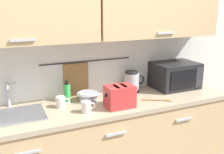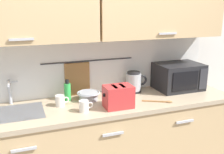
{
  "view_description": "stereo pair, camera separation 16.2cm",
  "coord_description": "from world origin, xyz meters",
  "px_view_note": "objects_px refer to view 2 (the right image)",
  "views": [
    {
      "loc": [
        -0.82,
        -1.75,
        1.74
      ],
      "look_at": [
        0.12,
        0.33,
        1.12
      ],
      "focal_mm": 41.89,
      "sensor_mm": 36.0,
      "label": 1
    },
    {
      "loc": [
        -0.67,
        -1.81,
        1.74
      ],
      "look_at": [
        0.12,
        0.33,
        1.12
      ],
      "focal_mm": 41.89,
      "sensor_mm": 36.0,
      "label": 2
    }
  ],
  "objects_px": {
    "toaster": "(118,96)",
    "wooden_spoon": "(161,101)",
    "mixing_bowl": "(89,95)",
    "mug_by_kettle": "(60,101)",
    "mug_near_sink": "(84,106)",
    "dish_soap_bottle": "(68,91)",
    "microwave": "(178,76)",
    "electric_kettle": "(134,82)"
  },
  "relations": [
    {
      "from": "electric_kettle",
      "to": "dish_soap_bottle",
      "type": "relative_size",
      "value": 1.16
    },
    {
      "from": "microwave",
      "to": "mixing_bowl",
      "type": "bearing_deg",
      "value": -179.56
    },
    {
      "from": "electric_kettle",
      "to": "mug_near_sink",
      "type": "height_order",
      "value": "electric_kettle"
    },
    {
      "from": "dish_soap_bottle",
      "to": "toaster",
      "type": "height_order",
      "value": "dish_soap_bottle"
    },
    {
      "from": "toaster",
      "to": "wooden_spoon",
      "type": "distance_m",
      "value": 0.42
    },
    {
      "from": "mixing_bowl",
      "to": "mug_by_kettle",
      "type": "xyz_separation_m",
      "value": [
        -0.27,
        -0.06,
        0.0
      ]
    },
    {
      "from": "mixing_bowl",
      "to": "wooden_spoon",
      "type": "distance_m",
      "value": 0.66
    },
    {
      "from": "mug_near_sink",
      "to": "electric_kettle",
      "type": "bearing_deg",
      "value": 29.07
    },
    {
      "from": "microwave",
      "to": "wooden_spoon",
      "type": "bearing_deg",
      "value": -142.21
    },
    {
      "from": "mug_near_sink",
      "to": "mug_by_kettle",
      "type": "bearing_deg",
      "value": 130.1
    },
    {
      "from": "electric_kettle",
      "to": "microwave",
      "type": "bearing_deg",
      "value": -9.21
    },
    {
      "from": "dish_soap_bottle",
      "to": "mug_near_sink",
      "type": "height_order",
      "value": "dish_soap_bottle"
    },
    {
      "from": "mixing_bowl",
      "to": "microwave",
      "type": "bearing_deg",
      "value": 0.44
    },
    {
      "from": "mixing_bowl",
      "to": "toaster",
      "type": "bearing_deg",
      "value": -52.63
    },
    {
      "from": "dish_soap_bottle",
      "to": "mixing_bowl",
      "type": "relative_size",
      "value": 0.92
    },
    {
      "from": "toaster",
      "to": "electric_kettle",
      "type": "bearing_deg",
      "value": 48.31
    },
    {
      "from": "dish_soap_bottle",
      "to": "mug_by_kettle",
      "type": "height_order",
      "value": "dish_soap_bottle"
    },
    {
      "from": "mug_by_kettle",
      "to": "wooden_spoon",
      "type": "height_order",
      "value": "mug_by_kettle"
    },
    {
      "from": "toaster",
      "to": "microwave",
      "type": "bearing_deg",
      "value": 18.7
    },
    {
      "from": "mixing_bowl",
      "to": "toaster",
      "type": "xyz_separation_m",
      "value": [
        0.19,
        -0.25,
        0.05
      ]
    },
    {
      "from": "microwave",
      "to": "mug_near_sink",
      "type": "bearing_deg",
      "value": -166.51
    },
    {
      "from": "mug_by_kettle",
      "to": "wooden_spoon",
      "type": "distance_m",
      "value": 0.9
    },
    {
      "from": "dish_soap_bottle",
      "to": "wooden_spoon",
      "type": "height_order",
      "value": "dish_soap_bottle"
    },
    {
      "from": "mug_near_sink",
      "to": "toaster",
      "type": "xyz_separation_m",
      "value": [
        0.3,
        -0.0,
        0.05
      ]
    },
    {
      "from": "microwave",
      "to": "mug_near_sink",
      "type": "height_order",
      "value": "microwave"
    },
    {
      "from": "mug_near_sink",
      "to": "wooden_spoon",
      "type": "distance_m",
      "value": 0.71
    },
    {
      "from": "electric_kettle",
      "to": "dish_soap_bottle",
      "type": "bearing_deg",
      "value": -178.04
    },
    {
      "from": "electric_kettle",
      "to": "mug_near_sink",
      "type": "relative_size",
      "value": 1.89
    },
    {
      "from": "electric_kettle",
      "to": "mixing_bowl",
      "type": "xyz_separation_m",
      "value": [
        -0.49,
        -0.08,
        -0.06
      ]
    },
    {
      "from": "microwave",
      "to": "mug_by_kettle",
      "type": "distance_m",
      "value": 1.24
    },
    {
      "from": "dish_soap_bottle",
      "to": "toaster",
      "type": "xyz_separation_m",
      "value": [
        0.38,
        -0.31,
        0.01
      ]
    },
    {
      "from": "mixing_bowl",
      "to": "wooden_spoon",
      "type": "height_order",
      "value": "mixing_bowl"
    },
    {
      "from": "toaster",
      "to": "mug_by_kettle",
      "type": "distance_m",
      "value": 0.51
    },
    {
      "from": "electric_kettle",
      "to": "wooden_spoon",
      "type": "relative_size",
      "value": 0.88
    },
    {
      "from": "microwave",
      "to": "electric_kettle",
      "type": "xyz_separation_m",
      "value": [
        -0.47,
        0.08,
        -0.03
      ]
    },
    {
      "from": "mug_by_kettle",
      "to": "mug_near_sink",
      "type": "bearing_deg",
      "value": -49.9
    },
    {
      "from": "dish_soap_bottle",
      "to": "toaster",
      "type": "bearing_deg",
      "value": -39.95
    },
    {
      "from": "electric_kettle",
      "to": "wooden_spoon",
      "type": "xyz_separation_m",
      "value": [
        0.11,
        -0.36,
        -0.1
      ]
    },
    {
      "from": "mug_near_sink",
      "to": "toaster",
      "type": "bearing_deg",
      "value": -0.87
    },
    {
      "from": "microwave",
      "to": "wooden_spoon",
      "type": "relative_size",
      "value": 1.79
    },
    {
      "from": "microwave",
      "to": "dish_soap_bottle",
      "type": "distance_m",
      "value": 1.15
    },
    {
      "from": "toaster",
      "to": "mixing_bowl",
      "type": "bearing_deg",
      "value": 127.37
    }
  ]
}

